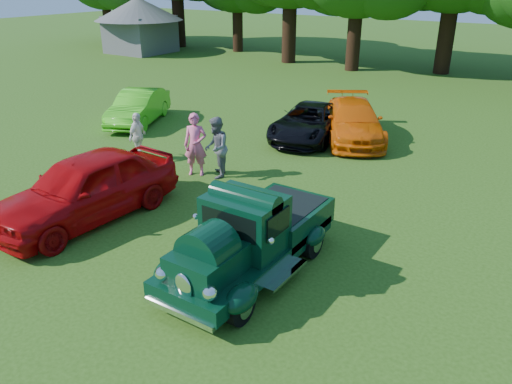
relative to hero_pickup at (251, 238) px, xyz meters
The scene contains 10 objects.
ground 1.90m from the hero_pickup, 158.49° to the right, with size 120.00×120.00×0.00m, color #284B11.
hero_pickup is the anchor object (origin of this frame).
red_convertible 4.61m from the hero_pickup, behind, with size 1.90×4.72×1.61m, color #AD070A.
back_car_lime 11.67m from the hero_pickup, 146.35° to the left, with size 1.36×3.90×1.29m, color #40C41A.
back_car_black 9.00m from the hero_pickup, 110.67° to the left, with size 2.00×4.34×1.21m, color black.
back_car_orange 9.38m from the hero_pickup, 101.20° to the left, with size 1.87×4.59×1.33m, color #E15C07.
spectator_pink 5.48m from the hero_pickup, 141.09° to the left, with size 0.67×0.44×1.84m, color pink.
spectator_grey 5.17m from the hero_pickup, 135.16° to the left, with size 0.86×0.67×1.77m, color slate.
spectator_white 7.47m from the hero_pickup, 152.59° to the left, with size 0.89×0.37×1.52m, color white.
gazebo 31.23m from the hero_pickup, 139.25° to the left, with size 6.40×6.40×3.90m.
Camera 1 is at (6.42, -6.43, 5.48)m, focal length 35.00 mm.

